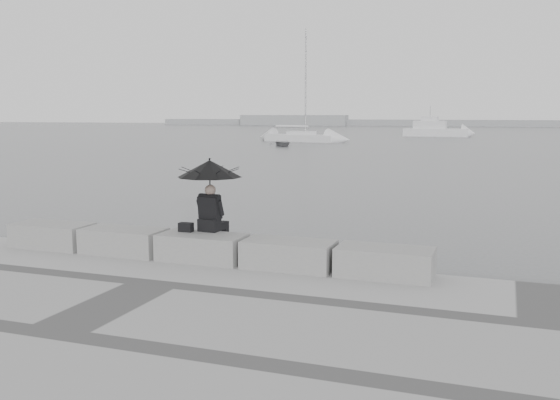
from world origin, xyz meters
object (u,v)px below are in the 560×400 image
at_px(seated_person, 210,178).
at_px(motor_cruiser, 436,130).
at_px(dinghy, 282,143).
at_px(sailboat_left, 301,137).

height_order(seated_person, motor_cruiser, motor_cruiser).
bearing_deg(seated_person, motor_cruiser, 98.23).
relative_size(motor_cruiser, dinghy, 2.72).
distance_m(sailboat_left, motor_cruiser, 25.45).
relative_size(seated_person, sailboat_left, 0.11).
xyz_separation_m(sailboat_left, dinghy, (1.31, -10.16, -0.23)).
xyz_separation_m(motor_cruiser, dinghy, (-11.56, -32.11, -0.62)).
xyz_separation_m(seated_person, sailboat_left, (-17.12, 58.25, -1.51)).
distance_m(seated_person, dinghy, 50.65).
relative_size(seated_person, dinghy, 0.42).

